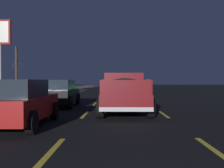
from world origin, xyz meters
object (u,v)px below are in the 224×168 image
object	(u,v)px
sedan_black	(59,93)
gas_price_sign	(0,39)
pickup_truck	(124,92)
sedan_red	(17,102)
bare_tree_far	(16,69)
sedan_green	(120,86)

from	to	relation	value
sedan_black	gas_price_sign	world-z (taller)	gas_price_sign
pickup_truck	gas_price_sign	xyz separation A→B (m)	(11.39, 10.66, 4.21)
sedan_red	bare_tree_far	distance (m)	26.86
sedan_green	bare_tree_far	bearing A→B (deg)	98.78
sedan_black	gas_price_sign	xyz separation A→B (m)	(8.33, 6.96, 4.41)
pickup_truck	sedan_black	distance (m)	4.80
sedan_black	sedan_red	world-z (taller)	same
gas_price_sign	pickup_truck	bearing A→B (deg)	-136.89
sedan_black	gas_price_sign	bearing A→B (deg)	39.87
sedan_red	sedan_black	bearing A→B (deg)	0.48
sedan_green	bare_tree_far	size ratio (longest dim) A/B	0.75
sedan_green	sedan_red	bearing A→B (deg)	172.08
bare_tree_far	gas_price_sign	bearing A→B (deg)	-167.47
sedan_red	pickup_truck	bearing A→B (deg)	-44.09
sedan_black	sedan_green	xyz separation A→B (m)	(20.32, -3.83, 0.00)
pickup_truck	bare_tree_far	bearing A→B (deg)	31.09
bare_tree_far	sedan_black	bearing A→B (deg)	-153.37
pickup_truck	sedan_red	distance (m)	5.24
sedan_red	bare_tree_far	world-z (taller)	bare_tree_far
sedan_green	pickup_truck	bearing A→B (deg)	179.68
gas_price_sign	bare_tree_far	xyz separation A→B (m)	(9.97, 2.22, -2.23)
sedan_red	gas_price_sign	bearing A→B (deg)	24.85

